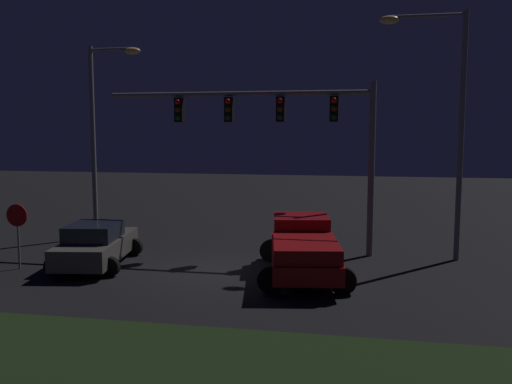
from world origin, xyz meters
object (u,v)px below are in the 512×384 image
street_lamp_left (102,119)px  street_lamp_right (445,106)px  stop_sign (17,224)px  car_sedan (96,245)px  pickup_truck (303,245)px  traffic_signal_gantry (282,122)px

street_lamp_left → street_lamp_right: street_lamp_right is taller
street_lamp_left → stop_sign: (-0.41, -5.61, -3.61)m
car_sedan → pickup_truck: bearing=-98.0°
traffic_signal_gantry → stop_sign: bearing=-153.3°
car_sedan → street_lamp_right: size_ratio=0.52×
street_lamp_right → stop_sign: 15.39m
street_lamp_left → traffic_signal_gantry: bearing=-9.7°
pickup_truck → street_lamp_left: (-9.16, 4.54, 4.18)m
street_lamp_right → stop_sign: (-14.27, -4.14, -4.00)m
street_lamp_left → stop_sign: size_ratio=3.71×
traffic_signal_gantry → stop_sign: traffic_signal_gantry is taller
street_lamp_right → stop_sign: size_ratio=3.98×
pickup_truck → stop_sign: bearing=87.0°
pickup_truck → stop_sign: stop_sign is taller
pickup_truck → traffic_signal_gantry: bearing=10.9°
pickup_truck → stop_sign: 9.65m
stop_sign → street_lamp_right: bearing=16.2°
street_lamp_left → street_lamp_right: size_ratio=0.93×
pickup_truck → stop_sign: (-9.57, -1.07, 0.56)m
traffic_signal_gantry → street_lamp_right: bearing=-0.9°
street_lamp_right → pickup_truck: bearing=-146.8°
traffic_signal_gantry → stop_sign: size_ratio=4.63×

